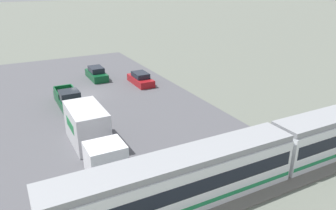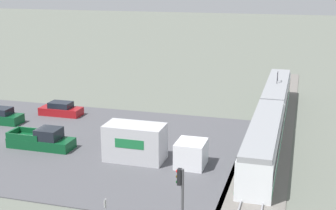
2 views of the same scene
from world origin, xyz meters
The scene contains 8 objects.
ground_plane centered at (0.00, 0.00, 0.00)m, with size 320.00×320.00×0.00m, color #60665B.
road_surface centered at (0.00, 0.00, 0.04)m, with size 22.74×39.22×0.08m.
rail_bed centered at (0.00, 21.47, 0.05)m, with size 75.37×4.40×0.22m.
light_rail_tram centered at (-8.20, 21.47, 1.66)m, with size 31.54×2.54×4.39m.
box_truck centered at (2.37, 12.41, 1.48)m, with size 2.61×8.36×3.05m.
pickup_truck centered at (2.01, 2.38, 0.78)m, with size 2.06×5.89×1.85m.
sedan_car_0 centered at (-7.58, -1.03, 0.68)m, with size 1.89×4.61×1.47m.
sedan_car_1 centered at (-3.31, -5.73, 0.74)m, with size 1.88×4.61×1.60m.
Camera 1 is at (7.70, 35.33, 12.79)m, focal length 35.00 mm.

